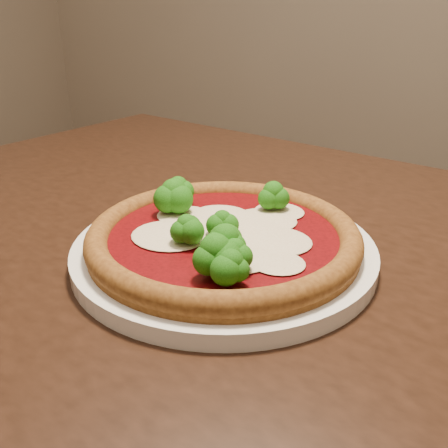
% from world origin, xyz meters
% --- Properties ---
extents(dining_table, '(1.37, 0.99, 0.75)m').
position_xyz_m(dining_table, '(0.19, 0.06, 0.65)').
color(dining_table, black).
rests_on(dining_table, floor).
extents(plate, '(0.33, 0.33, 0.02)m').
position_xyz_m(plate, '(0.17, -0.02, 0.76)').
color(plate, white).
rests_on(plate, dining_table).
extents(pizza, '(0.29, 0.29, 0.06)m').
position_xyz_m(pizza, '(0.18, -0.03, 0.78)').
color(pizza, brown).
rests_on(pizza, plate).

